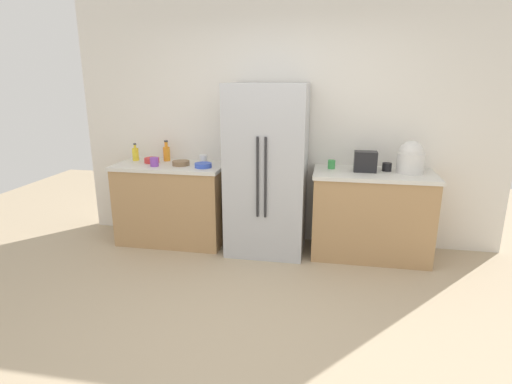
% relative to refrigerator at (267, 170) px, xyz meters
% --- Properties ---
extents(ground_plane, '(9.63, 9.63, 0.00)m').
position_rel_refrigerator_xyz_m(ground_plane, '(0.13, -1.54, -0.90)').
color(ground_plane, tan).
extents(kitchen_back_panel, '(4.81, 0.10, 3.09)m').
position_rel_refrigerator_xyz_m(kitchen_back_panel, '(0.13, 0.40, 0.64)').
color(kitchen_back_panel, silver).
rests_on(kitchen_back_panel, ground_plane).
extents(counter_left, '(1.23, 0.63, 0.92)m').
position_rel_refrigerator_xyz_m(counter_left, '(-1.11, 0.04, -0.44)').
color(counter_left, tan).
rests_on(counter_left, ground_plane).
extents(counter_right, '(1.24, 0.63, 0.92)m').
position_rel_refrigerator_xyz_m(counter_right, '(1.11, 0.04, -0.44)').
color(counter_right, tan).
rests_on(counter_right, ground_plane).
extents(refrigerator, '(0.83, 0.69, 1.81)m').
position_rel_refrigerator_xyz_m(refrigerator, '(0.00, 0.00, 0.00)').
color(refrigerator, '#B2B5BA').
rests_on(refrigerator, ground_plane).
extents(toaster, '(0.23, 0.14, 0.21)m').
position_rel_refrigerator_xyz_m(toaster, '(1.02, 0.06, 0.12)').
color(toaster, black).
rests_on(toaster, counter_right).
extents(rice_cooker, '(0.27, 0.27, 0.33)m').
position_rel_refrigerator_xyz_m(rice_cooker, '(1.46, 0.09, 0.17)').
color(rice_cooker, silver).
rests_on(rice_cooker, counter_right).
extents(bottle_a, '(0.08, 0.08, 0.24)m').
position_rel_refrigerator_xyz_m(bottle_a, '(-1.22, 0.21, 0.11)').
color(bottle_a, orange).
rests_on(bottle_a, counter_left).
extents(bottle_b, '(0.07, 0.07, 0.20)m').
position_rel_refrigerator_xyz_m(bottle_b, '(-1.59, 0.17, 0.09)').
color(bottle_b, yellow).
rests_on(bottle_b, counter_left).
extents(cup_a, '(0.09, 0.09, 0.10)m').
position_rel_refrigerator_xyz_m(cup_a, '(-1.24, -0.10, 0.06)').
color(cup_a, purple).
rests_on(cup_a, counter_left).
extents(cup_b, '(0.10, 0.10, 0.09)m').
position_rel_refrigerator_xyz_m(cup_b, '(1.24, 0.13, 0.06)').
color(cup_b, black).
rests_on(cup_b, counter_right).
extents(cup_c, '(0.09, 0.09, 0.10)m').
position_rel_refrigerator_xyz_m(cup_c, '(-0.75, 0.12, 0.07)').
color(cup_c, white).
rests_on(cup_c, counter_left).
extents(cup_d, '(0.08, 0.08, 0.09)m').
position_rel_refrigerator_xyz_m(cup_d, '(0.68, 0.14, 0.06)').
color(cup_d, green).
rests_on(cup_d, counter_right).
extents(bowl_a, '(0.19, 0.19, 0.05)m').
position_rel_refrigerator_xyz_m(bowl_a, '(-0.97, 0.00, 0.04)').
color(bowl_a, brown).
rests_on(bowl_a, counter_left).
extents(bowl_b, '(0.17, 0.17, 0.06)m').
position_rel_refrigerator_xyz_m(bowl_b, '(-1.35, 0.08, 0.04)').
color(bowl_b, red).
rests_on(bowl_b, counter_left).
extents(bowl_c, '(0.18, 0.18, 0.05)m').
position_rel_refrigerator_xyz_m(bowl_c, '(-0.69, -0.06, 0.04)').
color(bowl_c, blue).
rests_on(bowl_c, counter_left).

